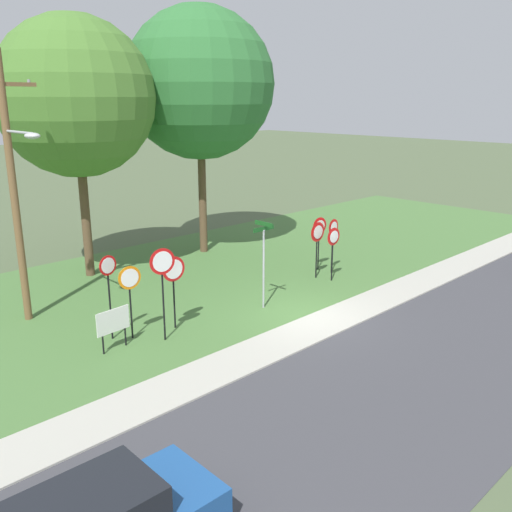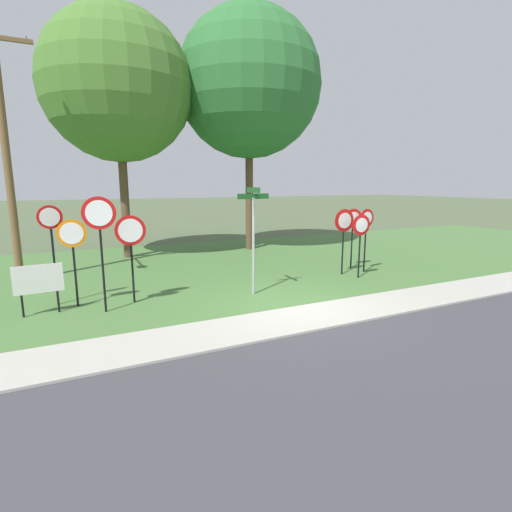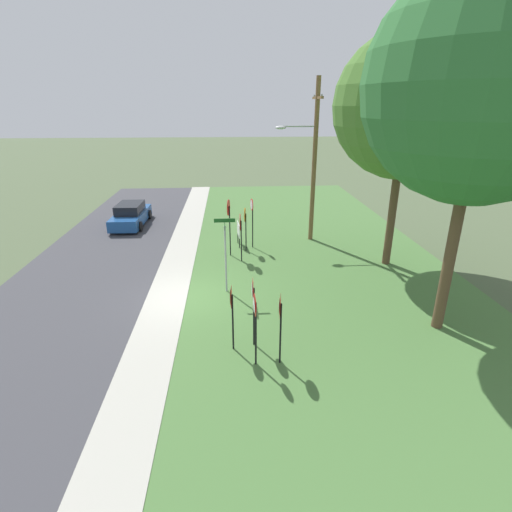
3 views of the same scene
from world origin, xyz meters
name	(u,v)px [view 1 (image 1 of 3)]	position (x,y,z in m)	size (l,w,h in m)	color
ground_plane	(307,317)	(0.00, 0.00, 0.00)	(160.00, 160.00, 0.00)	#4C5B3D
road_asphalt	(439,364)	(0.00, -4.80, 0.01)	(44.00, 6.40, 0.01)	#3D3D42
sidewalk_strip	(326,323)	(0.00, -0.80, 0.03)	(44.00, 1.60, 0.06)	#ADAA9E
grass_median	(196,277)	(0.00, 6.00, 0.02)	(44.00, 12.00, 0.04)	#477038
stop_sign_near_left	(109,280)	(-5.62, 2.93, 1.91)	(0.60, 0.13, 2.64)	black
stop_sign_near_right	(163,273)	(-4.53, 1.73, 2.16)	(0.78, 0.16, 2.88)	black
stop_sign_far_left	(130,286)	(-5.15, 2.55, 1.70)	(0.71, 0.13, 2.29)	black
stop_sign_far_center	(174,276)	(-3.75, 2.27, 1.76)	(0.79, 0.11, 2.36)	black
yield_sign_near_left	(333,233)	(4.40, 2.41, 1.74)	(0.66, 0.11, 2.30)	black
yield_sign_near_right	(320,231)	(4.39, 3.12, 1.72)	(0.71, 0.16, 2.26)	black
yield_sign_far_left	(318,237)	(3.41, 2.41, 1.76)	(0.80, 0.10, 2.31)	black
yield_sign_far_right	(334,242)	(3.59, 1.76, 1.64)	(0.71, 0.11, 2.17)	black
street_name_post	(264,257)	(-0.50, 1.57, 1.86)	(0.96, 0.82, 3.07)	#9EA0A8
utility_pole	(14,182)	(-6.78, 6.16, 4.61)	(2.10, 2.24, 8.46)	brown
notice_board	(113,323)	(-5.97, 2.22, 0.87)	(1.10, 0.12, 1.25)	black
oak_tree_left	(75,97)	(-2.96, 9.22, 7.11)	(6.07, 6.07, 10.12)	brown
oak_tree_right	(200,84)	(2.75, 8.82, 7.68)	(6.63, 6.63, 10.97)	brown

